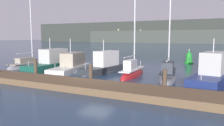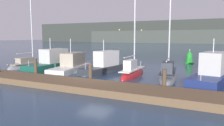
# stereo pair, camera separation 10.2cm
# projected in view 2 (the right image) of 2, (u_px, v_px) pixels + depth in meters

# --- Properties ---
(ground_plane) EXTENTS (400.00, 400.00, 0.00)m
(ground_plane) POSITION_uv_depth(u_px,v_px,m) (96.00, 82.00, 17.56)
(ground_plane) COLOR navy
(dock) EXTENTS (30.14, 2.80, 0.45)m
(dock) POSITION_uv_depth(u_px,v_px,m) (78.00, 85.00, 15.36)
(dock) COLOR brown
(dock) RESTS_ON ground
(mooring_pile_1) EXTENTS (0.28, 0.28, 1.68)m
(mooring_pile_1) POSITION_uv_depth(u_px,v_px,m) (36.00, 68.00, 19.25)
(mooring_pile_1) COLOR #4C3D2D
(mooring_pile_1) RESTS_ON ground
(mooring_pile_2) EXTENTS (0.28, 0.28, 1.50)m
(mooring_pile_2) POSITION_uv_depth(u_px,v_px,m) (90.00, 74.00, 16.77)
(mooring_pile_2) COLOR #4C3D2D
(mooring_pile_2) RESTS_ON ground
(mooring_pile_3) EXTENTS (0.28, 0.28, 1.50)m
(mooring_pile_3) POSITION_uv_depth(u_px,v_px,m) (164.00, 80.00, 14.28)
(mooring_pile_3) COLOR #4C3D2D
(mooring_pile_3) RESTS_ON ground
(sailboat_berth_1) EXTENTS (1.67, 6.38, 10.17)m
(sailboat_berth_1) POSITION_uv_depth(u_px,v_px,m) (30.00, 66.00, 26.19)
(sailboat_berth_1) COLOR gray
(sailboat_berth_1) RESTS_ON ground
(motorboat_berth_2) EXTENTS (2.35, 7.05, 3.98)m
(motorboat_berth_2) POSITION_uv_depth(u_px,v_px,m) (51.00, 65.00, 24.26)
(motorboat_berth_2) COLOR #195647
(motorboat_berth_2) RESTS_ON ground
(motorboat_berth_3) EXTENTS (3.35, 7.37, 3.93)m
(motorboat_berth_3) POSITION_uv_depth(u_px,v_px,m) (71.00, 68.00, 22.87)
(motorboat_berth_3) COLOR white
(motorboat_berth_3) RESTS_ON ground
(motorboat_berth_4) EXTENTS (2.85, 6.52, 3.91)m
(motorboat_berth_4) POSITION_uv_depth(u_px,v_px,m) (104.00, 69.00, 22.26)
(motorboat_berth_4) COLOR #2D3338
(motorboat_berth_4) RESTS_ON ground
(sailboat_berth_5) EXTENTS (1.33, 5.37, 8.14)m
(sailboat_berth_5) POSITION_uv_depth(u_px,v_px,m) (132.00, 74.00, 20.12)
(sailboat_berth_5) COLOR red
(sailboat_berth_5) RESTS_ON ground
(sailboat_berth_6) EXTENTS (2.36, 6.42, 10.08)m
(sailboat_berth_6) POSITION_uv_depth(u_px,v_px,m) (168.00, 76.00, 18.74)
(sailboat_berth_6) COLOR gray
(sailboat_berth_6) RESTS_ON ground
(motorboat_berth_7) EXTENTS (3.46, 7.11, 4.03)m
(motorboat_berth_7) POSITION_uv_depth(u_px,v_px,m) (212.00, 79.00, 16.32)
(motorboat_berth_7) COLOR navy
(motorboat_berth_7) RESTS_ON ground
(channel_buoy) EXTENTS (1.24, 1.24, 1.92)m
(channel_buoy) POSITION_uv_depth(u_px,v_px,m) (189.00, 58.00, 29.67)
(channel_buoy) COLOR green
(channel_buoy) RESTS_ON ground
(hillside_backdrop) EXTENTS (240.00, 23.00, 13.70)m
(hillside_backdrop) POSITION_uv_depth(u_px,v_px,m) (205.00, 32.00, 128.28)
(hillside_backdrop) COLOR #333833
(hillside_backdrop) RESTS_ON ground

